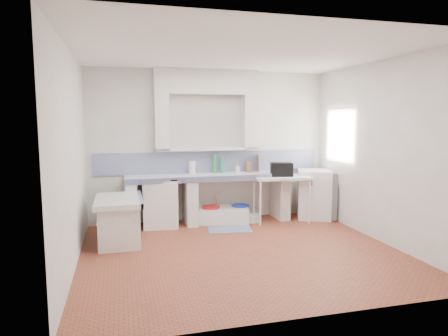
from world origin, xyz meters
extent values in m
plane|color=#97442D|center=(0.00, 0.00, 0.00)|extent=(4.50, 4.50, 0.00)
plane|color=white|center=(0.00, 0.00, 2.80)|extent=(4.50, 4.50, 0.00)
plane|color=white|center=(0.00, 2.00, 1.40)|extent=(4.50, 0.00, 4.50)
plane|color=white|center=(0.00, -2.00, 1.40)|extent=(4.50, 0.00, 4.50)
plane|color=white|center=(-2.25, 0.00, 1.40)|extent=(0.00, 4.50, 4.50)
plane|color=white|center=(2.25, 0.00, 1.40)|extent=(0.00, 4.50, 4.50)
cube|color=white|center=(-0.10, 1.88, 2.58)|extent=(1.90, 0.25, 0.45)
cube|color=#352210|center=(2.42, 1.20, 1.60)|extent=(0.35, 0.86, 1.06)
cube|color=white|center=(2.28, 1.20, 1.98)|extent=(0.01, 0.84, 0.24)
cube|color=white|center=(-0.10, 1.70, 0.86)|extent=(3.00, 0.60, 0.08)
cube|color=navy|center=(-0.10, 1.42, 0.86)|extent=(3.00, 0.04, 0.10)
cube|color=white|center=(-1.50, 1.70, 0.41)|extent=(0.20, 0.55, 0.82)
cube|color=white|center=(-0.45, 1.70, 0.41)|extent=(0.20, 0.55, 0.82)
cube|color=white|center=(1.30, 1.70, 0.41)|extent=(0.20, 0.55, 0.82)
cube|color=white|center=(-1.70, 0.90, 0.66)|extent=(0.70, 1.10, 0.08)
cube|color=white|center=(-1.70, 0.90, 0.31)|extent=(0.60, 1.00, 0.62)
cube|color=navy|center=(-1.37, 0.90, 0.66)|extent=(0.04, 1.10, 0.10)
cube|color=navy|center=(0.00, 1.99, 1.10)|extent=(4.27, 0.03, 0.40)
cube|color=white|center=(-0.99, 1.69, 0.42)|extent=(0.64, 0.62, 0.85)
cube|color=white|center=(0.10, 1.70, 0.13)|extent=(1.15, 0.80, 0.25)
cube|color=white|center=(1.22, 1.46, 0.43)|extent=(1.07, 0.65, 0.05)
cube|color=white|center=(1.93, 1.55, 0.47)|extent=(0.79, 0.79, 0.94)
cylinder|color=red|center=(-0.07, 1.67, 0.16)|extent=(0.44, 0.44, 0.32)
cylinder|color=orange|center=(0.05, 1.57, 0.12)|extent=(0.27, 0.27, 0.25)
cylinder|color=#1333AB|center=(0.49, 1.67, 0.16)|extent=(0.39, 0.39, 0.31)
cylinder|color=white|center=(0.68, 1.59, 0.07)|extent=(0.41, 0.41, 0.13)
cylinder|color=silver|center=(-0.08, 1.85, 0.14)|extent=(0.09, 0.09, 0.28)
cylinder|color=silver|center=(0.27, 1.85, 0.14)|extent=(0.08, 0.08, 0.28)
cube|color=black|center=(1.22, 1.46, 0.98)|extent=(0.44, 0.31, 0.25)
cylinder|color=#2A804D|center=(0.04, 1.85, 1.08)|extent=(0.09, 0.09, 0.35)
cylinder|color=#2A804D|center=(0.17, 1.83, 1.05)|extent=(0.08, 0.08, 0.31)
cube|color=olive|center=(0.70, 1.85, 1.00)|extent=(0.11, 0.10, 0.20)
cube|color=olive|center=(0.90, 1.85, 1.06)|extent=(0.08, 0.23, 0.32)
cylinder|color=white|center=(-0.38, 1.85, 1.02)|extent=(0.13, 0.13, 0.24)
imported|color=white|center=(0.48, 1.85, 0.99)|extent=(0.08, 0.08, 0.18)
cube|color=#303F89|center=(0.14, 1.13, 0.01)|extent=(0.79, 0.51, 0.01)
camera|label=1|loc=(-1.64, -5.31, 1.90)|focal=31.87mm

